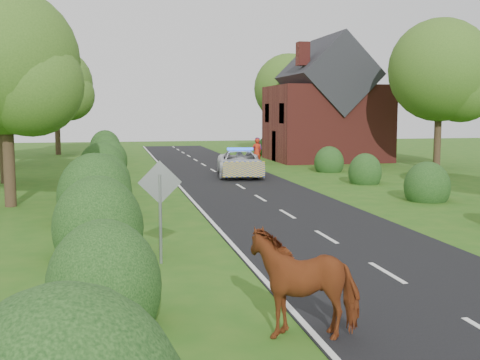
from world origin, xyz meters
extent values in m
plane|color=#255715|center=(0.00, 0.00, 0.00)|extent=(120.00, 120.00, 0.00)
cube|color=black|center=(0.00, 15.00, 0.01)|extent=(6.00, 70.00, 0.02)
cube|color=white|center=(0.00, 0.00, 0.03)|extent=(0.12, 1.80, 0.01)
cube|color=white|center=(0.00, 4.00, 0.03)|extent=(0.12, 1.80, 0.01)
cube|color=white|center=(0.00, 8.00, 0.03)|extent=(0.12, 1.80, 0.01)
cube|color=white|center=(0.00, 12.00, 0.03)|extent=(0.12, 1.80, 0.01)
cube|color=white|center=(0.00, 16.00, 0.03)|extent=(0.12, 1.80, 0.01)
cube|color=white|center=(0.00, 20.00, 0.03)|extent=(0.12, 1.80, 0.01)
cube|color=white|center=(0.00, 24.00, 0.03)|extent=(0.12, 1.80, 0.01)
cube|color=white|center=(0.00, 28.00, 0.03)|extent=(0.12, 1.80, 0.01)
cube|color=white|center=(0.00, 32.00, 0.03)|extent=(0.12, 1.80, 0.01)
cube|color=white|center=(0.00, 36.00, 0.03)|extent=(0.12, 1.80, 0.01)
cube|color=white|center=(0.00, 40.00, 0.03)|extent=(0.12, 1.80, 0.01)
cube|color=white|center=(0.00, 44.00, 0.03)|extent=(0.12, 1.80, 0.01)
cube|color=white|center=(0.00, 48.00, 0.03)|extent=(0.12, 1.80, 0.01)
cube|color=white|center=(-2.90, 15.00, 0.03)|extent=(0.12, 70.00, 0.01)
ellipsoid|color=black|center=(-6.30, -2.00, 0.66)|extent=(2.00, 2.10, 2.40)
ellipsoid|color=black|center=(-6.50, 3.00, 0.74)|extent=(2.30, 2.41, 2.70)
ellipsoid|color=black|center=(-6.70, 8.00, 0.83)|extent=(2.50, 2.62, 3.00)
ellipsoid|color=black|center=(-6.40, 13.00, 0.69)|extent=(2.10, 2.20, 2.50)
ellipsoid|color=black|center=(-6.60, 18.00, 0.77)|extent=(2.40, 2.52, 2.80)
ellipsoid|color=black|center=(-6.30, 24.00, 0.72)|extent=(2.20, 2.31, 2.60)
ellipsoid|color=black|center=(-6.50, 30.00, 0.74)|extent=(2.30, 2.41, 2.70)
ellipsoid|color=black|center=(-6.60, 36.00, 0.77)|extent=(2.40, 2.52, 2.80)
ellipsoid|color=black|center=(6.60, 10.00, 0.58)|extent=(1.90, 2.00, 2.10)
ellipsoid|color=black|center=(6.50, 16.00, 0.55)|extent=(1.70, 1.78, 2.00)
ellipsoid|color=black|center=(6.80, 22.00, 0.55)|extent=(1.80, 1.89, 2.00)
ellipsoid|color=black|center=(6.60, 36.00, 0.55)|extent=(1.70, 1.78, 2.00)
cylinder|color=#332316|center=(-10.00, 12.00, 1.98)|extent=(0.44, 0.44, 3.96)
sphere|color=#35591B|center=(-10.00, 12.00, 5.58)|extent=(5.60, 5.60, 5.60)
sphere|color=#4F7A25|center=(-9.02, 11.44, 4.68)|extent=(3.92, 3.92, 3.92)
cylinder|color=#332316|center=(-11.50, 20.00, 1.87)|extent=(0.44, 0.44, 3.74)
sphere|color=#35591B|center=(-11.50, 20.00, 5.27)|extent=(5.60, 5.60, 5.60)
sphere|color=#4F7A25|center=(-10.52, 19.44, 4.42)|extent=(3.92, 3.92, 3.92)
cylinder|color=#332316|center=(-13.00, 30.00, 2.42)|extent=(0.44, 0.44, 4.84)
sphere|color=#35591B|center=(-13.00, 30.00, 6.82)|extent=(6.80, 6.80, 6.80)
sphere|color=#4F7A25|center=(-11.81, 29.32, 5.72)|extent=(4.76, 4.76, 4.76)
cylinder|color=#332316|center=(-10.50, 40.00, 2.09)|extent=(0.44, 0.44, 4.18)
sphere|color=#35591B|center=(-10.50, 40.00, 5.89)|extent=(6.00, 6.00, 6.00)
sphere|color=#4F7A25|center=(-9.45, 39.40, 4.94)|extent=(4.20, 4.20, 4.20)
cylinder|color=#332316|center=(14.00, 22.00, 2.20)|extent=(0.44, 0.44, 4.40)
sphere|color=#35591B|center=(14.00, 22.00, 6.20)|extent=(6.40, 6.40, 6.40)
sphere|color=#4F7A25|center=(15.12, 21.36, 5.20)|extent=(4.48, 4.48, 4.48)
cylinder|color=#332316|center=(9.00, 38.00, 1.98)|extent=(0.44, 0.44, 3.96)
sphere|color=#35591B|center=(9.00, 38.00, 5.58)|extent=(6.00, 6.00, 6.00)
sphere|color=#4F7A25|center=(10.05, 37.40, 4.68)|extent=(4.20, 4.20, 4.20)
cylinder|color=gray|center=(-5.00, 2.00, 1.10)|extent=(0.08, 0.08, 2.20)
cube|color=gray|center=(-5.00, 2.00, 2.00)|extent=(1.06, 0.04, 1.06)
cube|color=maroon|center=(9.50, 30.00, 2.75)|extent=(8.00, 7.00, 5.50)
cube|color=black|center=(9.50, 30.00, 6.20)|extent=(5.94, 7.40, 5.94)
cube|color=maroon|center=(7.00, 28.00, 7.60)|extent=(0.80, 0.80, 1.60)
imported|color=brown|center=(-3.00, -3.07, 0.75)|extent=(2.27, 1.47, 1.49)
imported|color=white|center=(0.97, 20.62, 0.73)|extent=(3.15, 5.57, 1.47)
cube|color=yellow|center=(0.60, 17.97, 0.66)|extent=(2.18, 0.36, 0.81)
cube|color=blue|center=(0.97, 20.62, 1.55)|extent=(1.49, 0.48, 0.14)
imported|color=#B72913|center=(3.69, 27.79, 0.89)|extent=(0.69, 0.49, 1.79)
imported|color=#581D62|center=(3.99, 29.03, 0.90)|extent=(1.09, 1.01, 1.79)
camera|label=1|loc=(-6.12, -12.44, 3.73)|focal=45.00mm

